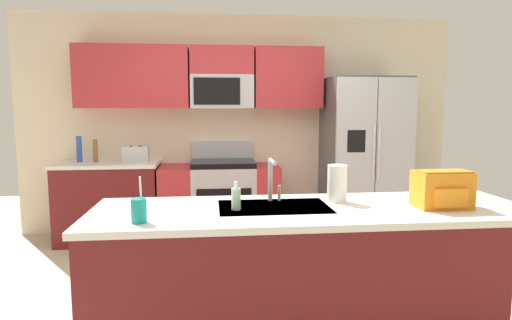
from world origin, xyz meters
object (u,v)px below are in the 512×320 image
Objects in this scene: toaster at (136,154)px; pepper_mill at (95,151)px; range_oven at (220,200)px; sink_faucet at (272,176)px; refrigerator at (364,157)px; soap_dispenser at (236,199)px; drink_cup_teal at (139,210)px; backpack at (442,189)px; paper_towel_roll at (337,183)px; bottle_blue at (79,149)px.

pepper_mill is (-0.45, 0.05, 0.04)m from toaster.
range_oven is 2.31m from sink_faucet.
refrigerator is 2.85m from soap_dispenser.
drink_cup_teal is 1.79m from backpack.
toaster is at bearing 126.65° from paper_towel_roll.
backpack is at bearing -99.15° from refrigerator.
backpack is at bearing -20.75° from paper_towel_roll.
toaster is at bearing -6.36° from pepper_mill.
refrigerator is 3.36m from drink_cup_teal.
refrigerator is 2.44m from backpack.
pepper_mill is at bearing 173.64° from toaster.
bottle_blue reaches higher than backpack.
toaster is 0.96× the size of bottle_blue.
toaster is 0.88× the size of backpack.
pepper_mill is 1.03× the size of drink_cup_teal.
backpack is (2.86, -2.52, -0.03)m from bottle_blue.
drink_cup_teal is (-0.77, -0.44, -0.10)m from sink_faucet.
paper_towel_roll is at bearing -47.19° from pepper_mill.
backpack is at bearing -15.20° from sink_faucet.
bottle_blue reaches higher than soap_dispenser.
backpack is at bearing -62.33° from range_oven.
drink_cup_teal is 1.47× the size of soap_dispenser.
refrigerator reaches higher than bottle_blue.
paper_towel_roll is at bearing -53.35° from toaster.
toaster is 1.65× the size of soap_dispenser.
soap_dispenser is (-0.24, -0.20, -0.10)m from sink_faucet.
sink_faucet is 0.42m from paper_towel_roll.
paper_towel_roll reaches higher than soap_dispenser.
backpack reaches higher than range_oven.
backpack is at bearing -41.31° from bottle_blue.
soap_dispenser is at bearing -140.41° from sink_faucet.
drink_cup_teal is (1.08, -2.68, -0.08)m from bottle_blue.
refrigerator is 6.34× the size of bottle_blue.
backpack is (1.01, -0.27, -0.05)m from sink_faucet.
paper_towel_roll is (1.19, 0.39, 0.05)m from drink_cup_teal.
pepper_mill is 2.79m from drink_cup_teal.
sink_faucet is at bearing -52.85° from pepper_mill.
pepper_mill is at bearing 178.70° from refrigerator.
paper_towel_roll is (0.66, 0.15, 0.05)m from soap_dispenser.
range_oven is at bearing 79.67° from drink_cup_teal.
soap_dispenser is at bearing -88.89° from range_oven.
bottle_blue is at bearing 111.97° from drink_cup_teal.
pepper_mill is 1.51× the size of soap_dispenser.
refrigerator reaches higher than toaster.
bottle_blue is at bearing 172.04° from toaster.
paper_towel_roll is at bearing -114.14° from refrigerator.
toaster is at bearing 179.57° from refrigerator.
toaster is 1.09× the size of pepper_mill.
refrigerator is 5.78× the size of backpack.
toaster is 1.17× the size of paper_towel_roll.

